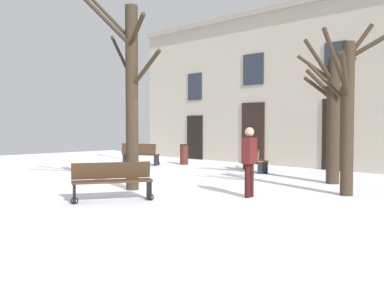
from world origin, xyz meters
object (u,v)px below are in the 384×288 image
at_px(tree_near_facade, 347,110).
at_px(tree_foreground, 131,91).
at_px(streetlamp, 132,115).
at_px(bench_by_litter_bin, 253,159).
at_px(person_by_shop_door, 249,158).
at_px(bench_near_center_tree, 140,154).
at_px(bench_facing_shops, 112,180).
at_px(litter_bin, 184,154).
at_px(tree_center, 333,112).

relative_size(tree_near_facade, tree_foreground, 0.76).
relative_size(streetlamp, bench_by_litter_bin, 2.04).
bearing_deg(person_by_shop_door, streetlamp, -122.60).
relative_size(tree_foreground, bench_near_center_tree, 3.18).
bearing_deg(tree_foreground, bench_facing_shops, -50.97).
distance_m(litter_bin, bench_by_litter_bin, 3.93).
height_order(streetlamp, litter_bin, streetlamp).
distance_m(tree_near_facade, bench_by_litter_bin, 6.14).
bearing_deg(tree_near_facade, tree_foreground, -144.35).
bearing_deg(tree_near_facade, tree_center, 126.85).
xyz_separation_m(bench_facing_shops, bench_by_litter_bin, (-1.69, 7.53, -0.01)).
bearing_deg(tree_near_facade, bench_by_litter_bin, 151.25).
bearing_deg(bench_near_center_tree, tree_near_facade, 148.08).
height_order(tree_near_facade, bench_near_center_tree, tree_near_facade).
xyz_separation_m(tree_center, tree_foreground, (-3.24, -5.14, 0.56)).
distance_m(tree_near_facade, bench_facing_shops, 6.08).
bearing_deg(tree_near_facade, litter_bin, 162.37).
distance_m(streetlamp, bench_near_center_tree, 2.91).
xyz_separation_m(tree_near_facade, tree_foreground, (-4.61, -3.30, 0.55)).
relative_size(tree_center, bench_facing_shops, 2.56).
relative_size(tree_center, person_by_shop_door, 2.75).
bearing_deg(bench_near_center_tree, litter_bin, -151.05).
bearing_deg(bench_near_center_tree, bench_facing_shops, 113.84).
distance_m(tree_center, bench_near_center_tree, 9.06).
relative_size(streetlamp, litter_bin, 4.07).
height_order(bench_by_litter_bin, person_by_shop_door, person_by_shop_door).
distance_m(tree_foreground, streetlamp, 9.60).
bearing_deg(tree_foreground, bench_near_center_tree, 140.69).
bearing_deg(tree_center, streetlamp, 176.98).
bearing_deg(person_by_shop_door, bench_near_center_tree, -121.15).
height_order(tree_center, person_by_shop_door, tree_center).
bearing_deg(tree_foreground, tree_near_facade, 35.65).
relative_size(bench_near_center_tree, bench_by_litter_bin, 0.95).
xyz_separation_m(tree_center, bench_by_litter_bin, (-3.80, 1.01, -1.69)).
xyz_separation_m(bench_near_center_tree, bench_by_litter_bin, (5.09, 1.51, -0.02)).
bearing_deg(bench_facing_shops, bench_near_center_tree, 75.97).
xyz_separation_m(tree_foreground, streetlamp, (-7.70, 5.71, -0.48)).
height_order(tree_foreground, streetlamp, tree_foreground).
relative_size(tree_near_facade, tree_center, 0.86).
height_order(streetlamp, bench_facing_shops, streetlamp).
height_order(bench_near_center_tree, person_by_shop_door, person_by_shop_door).
bearing_deg(tree_center, bench_near_center_tree, -176.73).
height_order(tree_foreground, bench_by_litter_bin, tree_foreground).
xyz_separation_m(litter_bin, person_by_shop_door, (7.55, -4.85, 0.51)).
relative_size(tree_near_facade, streetlamp, 1.13).
bearing_deg(streetlamp, tree_foreground, -36.58).
distance_m(tree_center, bench_facing_shops, 7.06).
height_order(streetlamp, person_by_shop_door, streetlamp).
bearing_deg(tree_center, tree_foreground, -122.21).
xyz_separation_m(litter_bin, bench_by_litter_bin, (3.93, -0.05, 0.02)).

